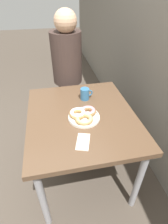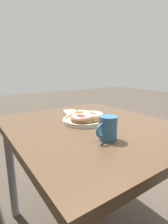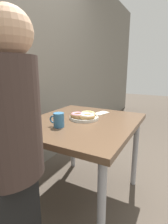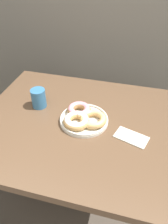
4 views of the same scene
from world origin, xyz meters
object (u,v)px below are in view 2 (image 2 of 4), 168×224
object	(u,v)px
donut_plate	(85,117)
napkin	(71,112)
dining_table	(91,139)
coffee_mug	(108,128)

from	to	relation	value
donut_plate	napkin	xyz separation A→B (m)	(0.24, -0.05, -0.03)
napkin	dining_table	bearing A→B (deg)	171.13
dining_table	donut_plate	distance (m)	0.12
dining_table	napkin	xyz separation A→B (m)	(0.29, -0.05, 0.09)
dining_table	donut_plate	size ratio (longest dim) A/B	3.83
dining_table	napkin	bearing A→B (deg)	-8.87
donut_plate	napkin	size ratio (longest dim) A/B	1.51
donut_plate	napkin	world-z (taller)	donut_plate
donut_plate	coffee_mug	bearing A→B (deg)	165.49
coffee_mug	napkin	world-z (taller)	coffee_mug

